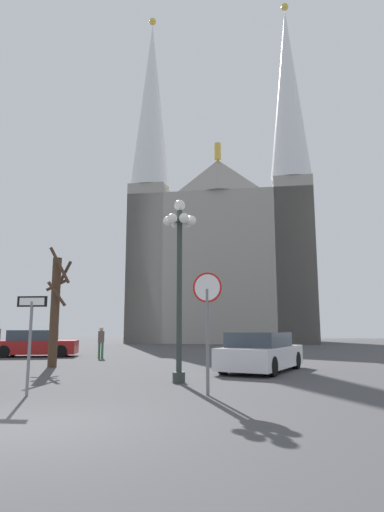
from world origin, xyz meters
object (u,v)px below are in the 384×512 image
bare_tree (55,307)px  parked_car_far_red (36,344)px  stop_sign (207,309)px  one_way_arrow_sign (30,330)px  cathedral (223,249)px  pedestrian_walking (101,339)px  parked_car_near_white (261,353)px  street_lamp (179,260)px

bare_tree → parked_car_far_red: size_ratio=1.04×
stop_sign → parked_car_far_red: (-10.30, 12.48, -1.31)m
one_way_arrow_sign → cathedral: bearing=85.3°
stop_sign → bare_tree: bare_tree is taller
stop_sign → one_way_arrow_sign: size_ratio=1.25×
bare_tree → pedestrian_walking: size_ratio=3.00×
stop_sign → parked_car_near_white: 6.07m
one_way_arrow_sign → pedestrian_walking: (-2.28, 12.24, -0.53)m
cathedral → bare_tree: (-5.62, -30.40, -7.87)m
one_way_arrow_sign → street_lamp: (3.12, 2.76, 2.04)m
pedestrian_walking → parked_car_far_red: bearing=168.4°
one_way_arrow_sign → street_lamp: bearing=41.5°
parked_car_near_white → pedestrian_walking: (-7.88, 5.94, 0.29)m
street_lamp → bare_tree: 7.24m
street_lamp → cathedral: bearing=90.1°
one_way_arrow_sign → bare_tree: size_ratio=0.48×
cathedral → stop_sign: cathedral is taller
bare_tree → pedestrian_walking: (0.28, 5.14, -1.40)m
one_way_arrow_sign → parked_car_near_white: (5.61, 6.30, -0.82)m
stop_sign → one_way_arrow_sign: (-4.11, -0.56, -0.50)m
parked_car_far_red → street_lamp: bearing=-47.8°
parked_car_near_white → bare_tree: bearing=174.4°
street_lamp → parked_car_far_red: street_lamp is taller
cathedral → one_way_arrow_sign: 38.63m
one_way_arrow_sign → stop_sign: bearing=7.7°
parked_car_far_red → parked_car_near_white: bearing=-29.8°
one_way_arrow_sign → parked_car_far_red: (-6.19, 13.04, -0.82)m
stop_sign → pedestrian_walking: stop_sign is taller
cathedral → one_way_arrow_sign: bearing=-94.7°
cathedral → one_way_arrow_sign: (-3.06, -37.50, -8.74)m
parked_car_near_white → street_lamp: bearing=-125.1°
street_lamp → pedestrian_walking: street_lamp is taller
cathedral → street_lamp: bearing=-89.9°
one_way_arrow_sign → parked_car_far_red: size_ratio=0.50×
parked_car_near_white → parked_car_far_red: parked_car_far_red is taller
street_lamp → pedestrian_walking: size_ratio=3.38×
one_way_arrow_sign → parked_car_near_white: size_ratio=0.47×
street_lamp → one_way_arrow_sign: bearing=-138.5°
street_lamp → pedestrian_walking: 11.21m
bare_tree → parked_car_far_red: 7.17m
stop_sign → cathedral: bearing=91.6°
cathedral → street_lamp: size_ratio=6.84×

